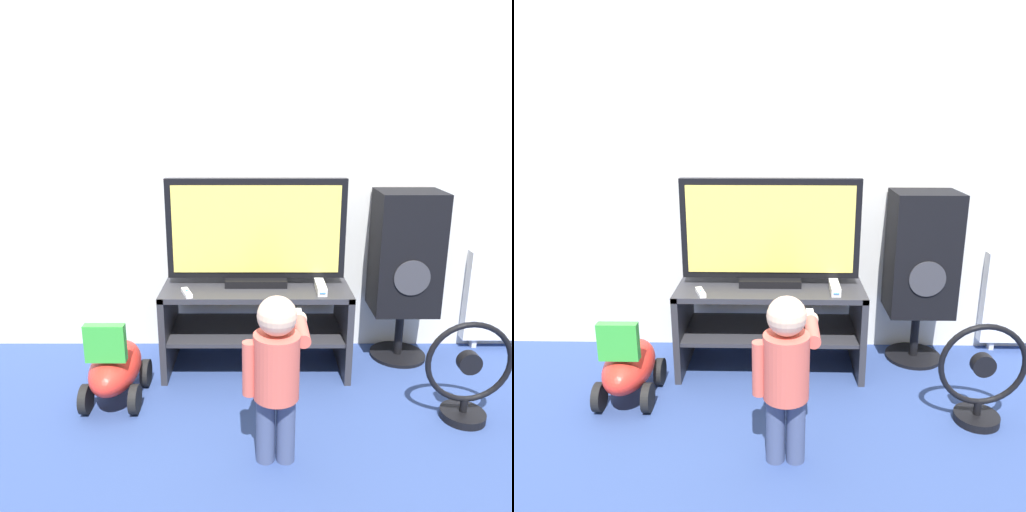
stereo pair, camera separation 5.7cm
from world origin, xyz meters
The scene contains 11 objects.
ground_plane centered at (0.00, 0.00, 0.00)m, with size 16.00×16.00×0.00m, color navy.
wall_back centered at (0.00, 0.56, 1.30)m, with size 10.00×0.06×2.60m.
tv_stand centered at (0.00, 0.24, 0.34)m, with size 1.05×0.48×0.51m.
television centered at (0.00, 0.26, 0.81)m, with size 1.00×0.20×0.60m.
game_console centered at (0.36, 0.13, 0.53)m, with size 0.05×0.20×0.04m.
remote_primary centered at (-0.37, 0.07, 0.52)m, with size 0.08×0.13×0.03m.
child centered at (0.09, -0.60, 0.45)m, with size 0.29×0.44×0.76m.
speaker_tower centered at (0.88, 0.36, 0.65)m, with size 0.37×0.34×1.03m.
floor_fan centered at (1.02, -0.30, 0.23)m, with size 0.42×0.22×0.52m.
ride_on_toy centered at (-0.73, -0.13, 0.18)m, with size 0.29×0.48×0.48m.
radiator centered at (1.60, 0.49, 0.35)m, with size 0.56×0.08×0.64m.
Camera 1 is at (0.00, -2.45, 1.46)m, focal length 35.00 mm.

